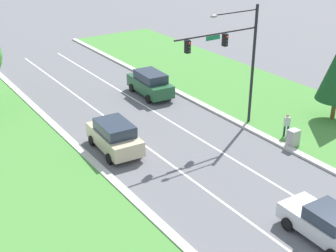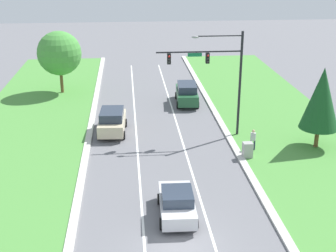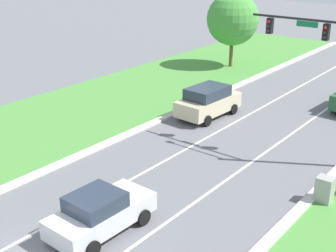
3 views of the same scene
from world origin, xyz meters
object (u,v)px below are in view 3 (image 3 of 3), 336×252
silver_sedan (100,212)px  oak_near_left_tree (233,19)px  champagne_suv (208,101)px  utility_cabinet (324,190)px

silver_sedan → oak_near_left_tree: oak_near_left_tree is taller
champagne_suv → utility_cabinet: bearing=-27.6°
champagne_suv → utility_cabinet: 11.54m
silver_sedan → oak_near_left_tree: 27.34m
utility_cabinet → oak_near_left_tree: oak_near_left_tree is taller
utility_cabinet → oak_near_left_tree: 23.96m
champagne_suv → silver_sedan: champagne_suv is taller
utility_cabinet → champagne_suv: bearing=149.1°
silver_sedan → champagne_suv: bearing=108.0°
silver_sedan → utility_cabinet: 9.56m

